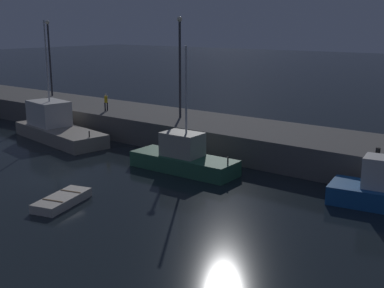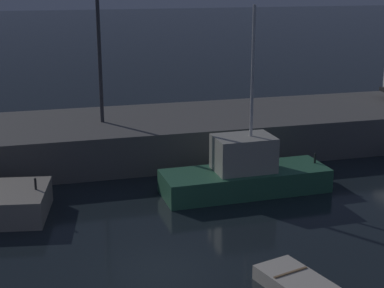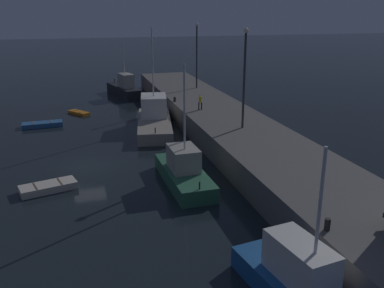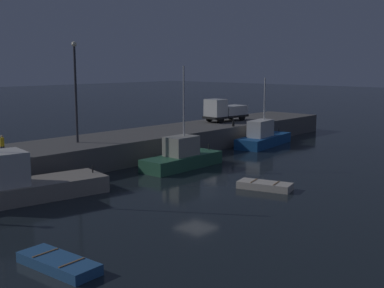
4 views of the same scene
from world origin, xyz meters
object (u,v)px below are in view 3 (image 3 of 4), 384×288
(rowboat_white_mid, at_px, (42,124))
(lamp_post_west, at_px, (197,51))
(fishing_trawler_red, at_px, (124,89))
(fishing_boat_blue, at_px, (154,118))
(fishing_boat_white, at_px, (184,171))
(bollard_west, at_px, (175,99))
(bollard_central, at_px, (327,224))
(dinghy_red_small, at_px, (79,113))
(dockworker, at_px, (200,101))
(dinghy_orange_near, at_px, (48,187))
(lamp_post_east, at_px, (245,71))

(rowboat_white_mid, height_order, lamp_post_west, lamp_post_west)
(fishing_trawler_red, distance_m, fishing_boat_blue, 18.48)
(fishing_boat_white, bearing_deg, lamp_post_west, 161.75)
(lamp_post_west, distance_m, bollard_west, 10.13)
(rowboat_white_mid, relative_size, bollard_central, 7.13)
(fishing_trawler_red, distance_m, fishing_boat_white, 33.38)
(fishing_trawler_red, xyz_separation_m, bollard_central, (45.41, 4.04, 1.34))
(bollard_central, bearing_deg, dinghy_red_small, -163.35)
(dinghy_red_small, distance_m, dockworker, 16.29)
(dockworker, bearing_deg, fishing_boat_white, -21.47)
(fishing_trawler_red, distance_m, dinghy_orange_near, 33.35)
(dinghy_orange_near, relative_size, lamp_post_west, 0.49)
(bollard_west, bearing_deg, dockworker, 19.20)
(fishing_boat_blue, distance_m, dinghy_orange_near, 16.95)
(fishing_boat_blue, relative_size, bollard_west, 22.50)
(dinghy_red_small, bearing_deg, fishing_boat_blue, 40.34)
(lamp_post_east, bearing_deg, dockworker, -167.99)
(fishing_boat_blue, xyz_separation_m, dinghy_orange_near, (13.58, -10.11, -0.90))
(fishing_trawler_red, height_order, rowboat_white_mid, fishing_trawler_red)
(rowboat_white_mid, bearing_deg, bollard_central, 25.20)
(lamp_post_east, bearing_deg, fishing_boat_blue, -146.09)
(bollard_central, bearing_deg, fishing_boat_blue, -173.30)
(dinghy_orange_near, relative_size, bollard_west, 8.18)
(fishing_trawler_red, bearing_deg, dockworker, 15.14)
(fishing_boat_blue, bearing_deg, lamp_post_east, 33.91)
(fishing_boat_white, bearing_deg, fishing_trawler_red, -179.67)
(bollard_central, bearing_deg, fishing_boat_white, -162.25)
(dinghy_red_small, relative_size, bollard_west, 6.07)
(fishing_boat_white, bearing_deg, bollard_central, 17.75)
(lamp_post_east, bearing_deg, rowboat_white_mid, -127.05)
(fishing_boat_white, height_order, lamp_post_west, lamp_post_west)
(dinghy_red_small, xyz_separation_m, lamp_post_east, (18.06, 13.71, 6.90))
(lamp_post_west, bearing_deg, bollard_central, -6.96)
(fishing_boat_blue, distance_m, dinghy_red_small, 11.71)
(fishing_boat_blue, relative_size, rowboat_white_mid, 2.63)
(lamp_post_west, relative_size, lamp_post_east, 0.98)
(lamp_post_west, xyz_separation_m, dockworker, (12.28, -3.20, -3.91))
(dinghy_red_small, distance_m, lamp_post_west, 16.84)
(fishing_boat_white, relative_size, lamp_post_east, 1.02)
(lamp_post_west, bearing_deg, dinghy_orange_near, -36.39)
(fishing_trawler_red, distance_m, dockworker, 20.89)
(rowboat_white_mid, relative_size, dinghy_red_small, 1.41)
(dinghy_orange_near, height_order, bollard_central, bollard_central)
(fishing_trawler_red, distance_m, bollard_central, 45.61)
(fishing_boat_blue, xyz_separation_m, dockworker, (1.62, 4.55, 1.89))
(fishing_boat_white, distance_m, dockworker, 14.46)
(bollard_west, xyz_separation_m, bollard_central, (29.96, 0.22, 0.05))
(dinghy_orange_near, bearing_deg, dockworker, 129.22)
(rowboat_white_mid, relative_size, dockworker, 2.65)
(lamp_post_west, relative_size, bollard_central, 13.95)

